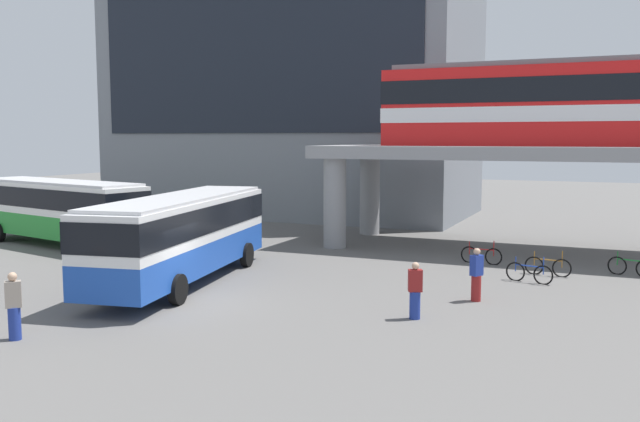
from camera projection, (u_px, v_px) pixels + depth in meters
name	position (u px, v px, depth m)	size (l,w,h in m)	color
ground_plane	(311.00, 254.00, 31.07)	(120.00, 120.00, 0.00)	#605E5B
station_building	(294.00, 66.00, 47.97)	(24.63, 12.52, 20.84)	slate
elevated_platform	(614.00, 162.00, 30.07)	(27.14, 6.77, 4.95)	gray
bus_main	(182.00, 229.00, 24.78)	(4.40, 11.31, 3.22)	#1E4CB2
bus_secondary	(58.00, 205.00, 33.61)	(11.33, 4.95, 3.22)	#268C33
bicycle_blue	(529.00, 273.00, 25.01)	(1.75, 0.50, 1.04)	black
bicycle_green	(631.00, 267.00, 26.17)	(1.72, 0.60, 1.04)	black
bicycle_red	(481.00, 255.00, 28.76)	(1.79, 0.26, 1.04)	black
bicycle_brown	(548.00, 266.00, 26.27)	(1.78, 0.31, 1.04)	black
pedestrian_at_kerb	(415.00, 292.00, 19.94)	(0.47, 0.40, 1.70)	navy
pedestrian_near_building	(476.00, 276.00, 22.12)	(0.42, 0.48, 1.76)	maroon
pedestrian_by_bike_rack	(14.00, 308.00, 17.86)	(0.47, 0.47, 1.82)	navy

